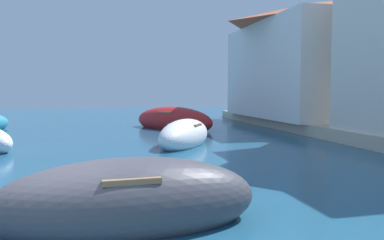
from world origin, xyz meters
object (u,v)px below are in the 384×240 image
(moored_boat_0, at_px, (185,136))
(moored_boat_6, at_px, (128,202))
(moored_boat_3, at_px, (173,121))
(waterfront_building_annex, at_px, (311,59))

(moored_boat_0, distance_m, moored_boat_6, 8.48)
(moored_boat_3, bearing_deg, moored_boat_6, -48.17)
(moored_boat_6, relative_size, waterfront_building_annex, 0.39)
(moored_boat_0, bearing_deg, moored_boat_6, -166.45)
(moored_boat_0, distance_m, moored_boat_3, 5.91)
(moored_boat_3, relative_size, moored_boat_6, 1.30)
(moored_boat_6, bearing_deg, moored_boat_3, -105.54)
(moored_boat_3, bearing_deg, waterfront_building_annex, 57.62)
(moored_boat_0, relative_size, waterfront_building_annex, 0.39)
(moored_boat_3, xyz_separation_m, waterfront_building_annex, (8.18, 0.35, 3.39))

